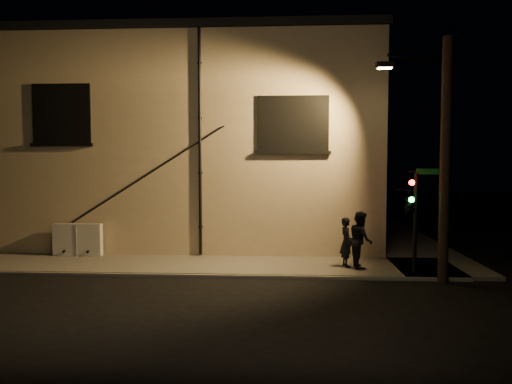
# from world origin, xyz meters

# --- Properties ---
(ground) EXTENTS (90.00, 90.00, 0.00)m
(ground) POSITION_xyz_m (0.00, 0.00, 0.00)
(ground) COLOR black
(sidewalk) EXTENTS (21.00, 16.00, 0.12)m
(sidewalk) POSITION_xyz_m (1.22, 4.39, 0.06)
(sidewalk) COLOR #64605A
(sidewalk) RESTS_ON ground
(building) EXTENTS (16.20, 12.23, 8.80)m
(building) POSITION_xyz_m (-3.00, 8.99, 4.40)
(building) COLOR #C3AE8C
(building) RESTS_ON ground
(utility_cabinet) EXTENTS (1.81, 0.30, 1.19)m
(utility_cabinet) POSITION_xyz_m (-6.37, 2.70, 0.72)
(utility_cabinet) COLOR silver
(utility_cabinet) RESTS_ON sidewalk
(pedestrian_a) EXTENTS (0.52, 0.67, 1.64)m
(pedestrian_a) POSITION_xyz_m (3.36, 1.30, 0.94)
(pedestrian_a) COLOR black
(pedestrian_a) RESTS_ON sidewalk
(pedestrian_b) EXTENTS (0.74, 0.93, 1.86)m
(pedestrian_b) POSITION_xyz_m (3.82, 1.17, 1.05)
(pedestrian_b) COLOR black
(pedestrian_b) RESTS_ON sidewalk
(traffic_signal) EXTENTS (1.35, 1.93, 3.27)m
(traffic_signal) POSITION_xyz_m (5.19, 0.38, 2.32)
(traffic_signal) COLOR black
(traffic_signal) RESTS_ON sidewalk
(streetlamp_pole) EXTENTS (2.03, 1.39, 7.27)m
(streetlamp_pole) POSITION_xyz_m (5.97, -0.13, 3.85)
(streetlamp_pole) COLOR black
(streetlamp_pole) RESTS_ON ground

